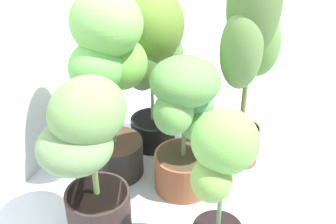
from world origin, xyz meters
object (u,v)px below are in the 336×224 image
Objects in this scene: potted_plant_back_left at (87,151)px; potted_plant_front_left at (220,180)px; potted_plant_back_center at (110,71)px; potted_plant_center at (185,121)px; potted_plant_front_right at (250,44)px; potted_plant_back_right at (152,52)px.

potted_plant_front_left is at bearing -84.88° from potted_plant_back_left.
potted_plant_front_left is at bearing -117.89° from potted_plant_back_center.
potted_plant_center is 0.46m from potted_plant_front_right.
potted_plant_back_right is 0.93× the size of potted_plant_back_center.
potted_plant_back_center reaches higher than potted_plant_back_right.
potted_plant_back_center is at bearing 62.11° from potted_plant_front_left.
potted_plant_front_right reaches higher than potted_plant_back_left.
potted_plant_front_right reaches higher than potted_plant_back_center.
potted_plant_back_left reaches higher than potted_plant_front_left.
potted_plant_back_right reaches higher than potted_plant_back_left.
potted_plant_back_right is 0.43m from potted_plant_center.
potted_plant_back_center reaches higher than potted_plant_front_left.
potted_plant_front_left is (-0.62, -0.55, -0.14)m from potted_plant_back_right.
potted_plant_front_right reaches higher than potted_plant_front_left.
potted_plant_center is (0.35, 0.27, -0.03)m from potted_plant_front_left.
potted_plant_front_left is at bearing -142.68° from potted_plant_center.
potted_plant_back_center is at bearing 94.05° from potted_plant_center.
potted_plant_front_left is at bearing -138.35° from potted_plant_back_right.
potted_plant_front_left is 0.71m from potted_plant_back_center.
potted_plant_back_center is at bearing 14.86° from potted_plant_back_left.
potted_plant_back_left is (-0.05, 0.52, 0.00)m from potted_plant_front_left.
potted_plant_back_left is (-0.67, -0.04, -0.14)m from potted_plant_back_right.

